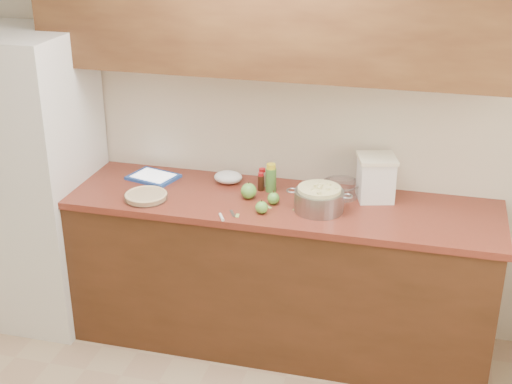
% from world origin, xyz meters
% --- Properties ---
extents(room_shell, '(3.60, 3.60, 3.60)m').
position_xyz_m(room_shell, '(0.00, 0.00, 1.30)').
color(room_shell, tan).
rests_on(room_shell, ground).
extents(counter_run, '(2.64, 0.68, 0.92)m').
position_xyz_m(counter_run, '(0.00, 1.48, 0.46)').
color(counter_run, '#4A2615').
rests_on(counter_run, ground).
extents(upper_cabinets, '(2.60, 0.34, 0.70)m').
position_xyz_m(upper_cabinets, '(0.00, 1.63, 1.95)').
color(upper_cabinets, brown).
rests_on(upper_cabinets, room_shell).
extents(fridge, '(0.70, 0.70, 1.80)m').
position_xyz_m(fridge, '(-1.44, 1.44, 0.90)').
color(fridge, silver).
rests_on(fridge, ground).
extents(pie, '(0.25, 0.25, 0.04)m').
position_xyz_m(pie, '(-0.63, 1.30, 0.94)').
color(pie, silver).
rests_on(pie, counter_run).
extents(colander, '(0.36, 0.27, 0.13)m').
position_xyz_m(colander, '(0.33, 1.40, 0.98)').
color(colander, gray).
rests_on(colander, counter_run).
extents(flour_canister, '(0.25, 0.25, 0.25)m').
position_xyz_m(flour_canister, '(0.61, 1.64, 1.05)').
color(flour_canister, white).
rests_on(flour_canister, counter_run).
extents(tablet, '(0.32, 0.28, 0.02)m').
position_xyz_m(tablet, '(-0.71, 1.60, 0.93)').
color(tablet, '#20489E').
rests_on(tablet, counter_run).
extents(paring_knife, '(0.09, 0.15, 0.02)m').
position_xyz_m(paring_knife, '(-0.14, 1.18, 0.93)').
color(paring_knife, gray).
rests_on(paring_knife, counter_run).
extents(lemon_bottle, '(0.06, 0.06, 0.17)m').
position_xyz_m(lemon_bottle, '(0.02, 1.59, 1.00)').
color(lemon_bottle, '#4C8C38').
rests_on(lemon_bottle, counter_run).
extents(cinnamon_shaker, '(0.04, 0.04, 0.11)m').
position_xyz_m(cinnamon_shaker, '(-0.05, 1.65, 0.97)').
color(cinnamon_shaker, beige).
rests_on(cinnamon_shaker, counter_run).
extents(vanilla_bottle, '(0.04, 0.04, 0.11)m').
position_xyz_m(vanilla_bottle, '(-0.04, 1.59, 0.97)').
color(vanilla_bottle, black).
rests_on(vanilla_bottle, counter_run).
extents(mixing_bowl, '(0.22, 0.22, 0.08)m').
position_xyz_m(mixing_bowl, '(0.42, 1.63, 0.96)').
color(mixing_bowl, silver).
rests_on(mixing_bowl, counter_run).
extents(paper_towel, '(0.21, 0.19, 0.07)m').
position_xyz_m(paper_towel, '(-0.25, 1.65, 0.96)').
color(paper_towel, white).
rests_on(paper_towel, counter_run).
extents(apple_left, '(0.09, 0.09, 0.10)m').
position_xyz_m(apple_left, '(-0.08, 1.46, 0.96)').
color(apple_left, '#60AC3E').
rests_on(apple_left, counter_run).
extents(apple_center, '(0.07, 0.07, 0.08)m').
position_xyz_m(apple_center, '(0.07, 1.42, 0.95)').
color(apple_center, '#60AC3E').
rests_on(apple_center, counter_run).
extents(apple_front, '(0.07, 0.07, 0.08)m').
position_xyz_m(apple_front, '(0.04, 1.29, 0.95)').
color(apple_front, '#60AC3E').
rests_on(apple_front, counter_run).
extents(peel_a, '(0.04, 0.02, 0.00)m').
position_xyz_m(peel_a, '(0.21, 1.37, 0.92)').
color(peel_a, '#9BBD5C').
rests_on(peel_a, counter_run).
extents(peel_b, '(0.03, 0.05, 0.00)m').
position_xyz_m(peel_b, '(0.02, 1.39, 0.92)').
color(peel_b, '#9BBD5C').
rests_on(peel_b, counter_run).
extents(peel_c, '(0.04, 0.04, 0.00)m').
position_xyz_m(peel_c, '(0.06, 1.37, 0.92)').
color(peel_c, '#9BBD5C').
rests_on(peel_c, counter_run).
extents(peel_d, '(0.02, 0.05, 0.00)m').
position_xyz_m(peel_d, '(-0.08, 1.22, 0.92)').
color(peel_d, '#9BBD5C').
rests_on(peel_d, counter_run).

